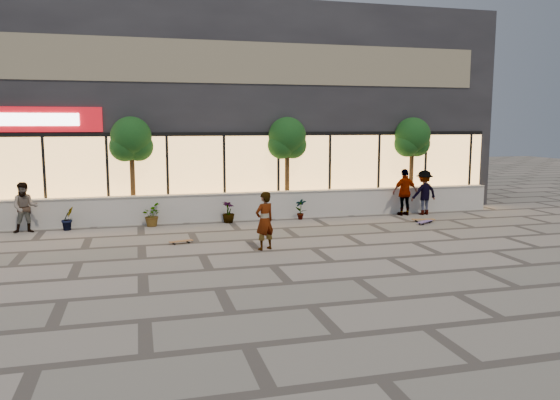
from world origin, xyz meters
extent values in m
plane|color=gray|center=(0.00, 0.00, 0.00)|extent=(80.00, 80.00, 0.00)
cube|color=beige|center=(0.00, 7.00, 0.50)|extent=(22.00, 0.35, 1.00)
cube|color=#B2AFA8|center=(0.00, 7.00, 1.02)|extent=(22.00, 0.42, 0.04)
cube|color=black|center=(0.00, 12.50, 4.25)|extent=(24.00, 9.00, 8.50)
cube|color=#FBB864|center=(0.00, 7.98, 1.70)|extent=(23.04, 0.05, 3.00)
cube|color=black|center=(0.00, 7.95, 3.25)|extent=(23.04, 0.08, 0.15)
cube|color=red|center=(-7.00, 7.93, 3.80)|extent=(5.00, 0.10, 0.90)
cube|color=white|center=(-7.00, 7.86, 3.80)|extent=(3.40, 0.06, 0.45)
cube|color=brown|center=(0.00, 7.98, 6.00)|extent=(21.60, 0.05, 1.60)
imported|color=#133E17|center=(-5.70, 6.45, 0.41)|extent=(0.57, 0.57, 0.81)
imported|color=#133E17|center=(-2.90, 6.45, 0.41)|extent=(0.68, 0.77, 0.81)
imported|color=#133E17|center=(-0.10, 6.45, 0.41)|extent=(0.64, 0.64, 0.81)
imported|color=#133E17|center=(2.70, 6.45, 0.41)|extent=(0.46, 0.35, 0.81)
cylinder|color=#4D371B|center=(-3.50, 7.70, 1.62)|extent=(0.18, 0.18, 3.24)
sphere|color=#133E17|center=(-3.50, 7.70, 3.17)|extent=(1.50, 1.50, 1.50)
sphere|color=#133E17|center=(-3.75, 7.65, 2.81)|extent=(1.10, 1.10, 1.10)
sphere|color=#133E17|center=(-3.25, 7.75, 2.81)|extent=(1.10, 1.10, 1.10)
cylinder|color=#4D371B|center=(2.50, 7.70, 1.62)|extent=(0.18, 0.18, 3.24)
sphere|color=#133E17|center=(2.50, 7.70, 3.17)|extent=(1.50, 1.50, 1.50)
sphere|color=#133E17|center=(2.25, 7.65, 2.81)|extent=(1.10, 1.10, 1.10)
sphere|color=#133E17|center=(2.75, 7.75, 2.81)|extent=(1.10, 1.10, 1.10)
cylinder|color=#4D371B|center=(8.00, 7.70, 1.62)|extent=(0.18, 0.18, 3.24)
sphere|color=#133E17|center=(8.00, 7.70, 3.17)|extent=(1.50, 1.50, 1.50)
sphere|color=#133E17|center=(7.75, 7.65, 2.81)|extent=(1.10, 1.10, 1.10)
sphere|color=#133E17|center=(8.25, 7.75, 2.81)|extent=(1.10, 1.10, 1.10)
imported|color=white|center=(0.21, 1.84, 0.85)|extent=(0.74, 0.63, 1.71)
imported|color=#8E875B|center=(-7.01, 6.30, 0.86)|extent=(0.90, 0.73, 1.72)
imported|color=white|center=(7.00, 6.30, 0.94)|extent=(1.14, 0.56, 1.87)
imported|color=maroon|center=(7.85, 6.30, 0.90)|extent=(1.25, 0.85, 1.79)
cube|color=brown|center=(-2.09, 3.26, 0.08)|extent=(0.76, 0.38, 0.02)
cylinder|color=black|center=(-1.89, 3.39, 0.03)|extent=(0.06, 0.04, 0.05)
cylinder|color=black|center=(-1.86, 3.26, 0.03)|extent=(0.06, 0.04, 0.05)
cylinder|color=black|center=(-2.33, 3.26, 0.03)|extent=(0.06, 0.04, 0.05)
cylinder|color=black|center=(-2.29, 3.14, 0.03)|extent=(0.06, 0.04, 0.05)
cube|color=#935F30|center=(7.00, 4.77, 0.09)|extent=(0.90, 0.40, 0.02)
cylinder|color=black|center=(7.28, 4.79, 0.03)|extent=(0.07, 0.05, 0.06)
cylinder|color=black|center=(7.24, 4.64, 0.03)|extent=(0.07, 0.05, 0.06)
cylinder|color=black|center=(6.76, 4.90, 0.03)|extent=(0.07, 0.05, 0.06)
cylinder|color=black|center=(6.72, 4.75, 0.03)|extent=(0.07, 0.05, 0.06)
cube|color=#624D8D|center=(6.84, 4.38, 0.09)|extent=(0.82, 0.63, 0.02)
cylinder|color=black|center=(7.01, 4.58, 0.03)|extent=(0.07, 0.06, 0.06)
cylinder|color=black|center=(7.09, 4.46, 0.03)|extent=(0.07, 0.06, 0.06)
cylinder|color=black|center=(6.58, 4.30, 0.03)|extent=(0.07, 0.06, 0.06)
cylinder|color=black|center=(6.66, 4.18, 0.03)|extent=(0.07, 0.06, 0.06)
camera|label=1|loc=(-3.28, -13.35, 3.64)|focal=35.00mm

